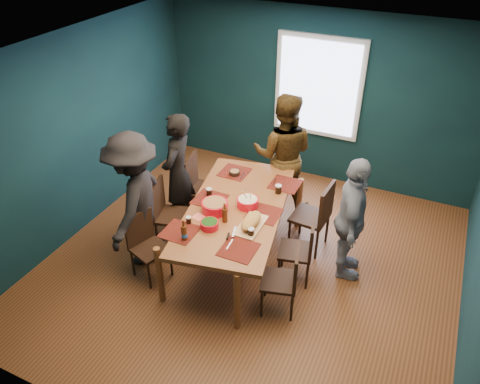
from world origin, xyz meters
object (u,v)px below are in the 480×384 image
(chair_right_mid, at_px, (303,246))
(person_near_left, at_px, (135,201))
(chair_right_near, at_px, (287,276))
(person_back, at_px, (283,154))
(chair_left_far, at_px, (199,183))
(bowl_herbs, at_px, (209,224))
(bowl_dumpling, at_px, (248,202))
(chair_right_far, at_px, (317,213))
(dining_table, at_px, (236,212))
(person_right, at_px, (351,220))
(bowl_salad, at_px, (215,206))
(person_far_left, at_px, (178,173))
(cutting_board, at_px, (251,222))
(chair_left_mid, at_px, (166,209))
(chair_left_near, at_px, (145,241))

(chair_right_mid, height_order, person_near_left, person_near_left)
(chair_right_near, relative_size, person_back, 0.48)
(chair_left_far, bearing_deg, bowl_herbs, -64.70)
(bowl_dumpling, bearing_deg, chair_right_far, 38.95)
(dining_table, relative_size, chair_right_near, 2.74)
(chair_right_near, xyz_separation_m, person_right, (0.46, 0.90, 0.30))
(person_near_left, bearing_deg, bowl_dumpling, 100.81)
(chair_right_mid, relative_size, bowl_herbs, 4.21)
(bowl_salad, distance_m, bowl_herbs, 0.33)
(chair_right_far, height_order, bowl_dumpling, bowl_dumpling)
(person_near_left, relative_size, bowl_dumpling, 6.82)
(person_far_left, relative_size, cutting_board, 2.81)
(chair_right_mid, bearing_deg, person_right, 24.18)
(dining_table, distance_m, bowl_dumpling, 0.19)
(cutting_board, bearing_deg, bowl_salad, 169.66)
(chair_right_far, bearing_deg, chair_left_mid, -154.12)
(chair_right_far, relative_size, bowl_herbs, 4.79)
(dining_table, bearing_deg, bowl_herbs, -111.36)
(bowl_salad, bearing_deg, chair_right_far, 39.14)
(person_near_left, bearing_deg, chair_left_mid, 147.19)
(chair_right_mid, distance_m, person_right, 0.64)
(chair_left_mid, bearing_deg, person_near_left, -123.70)
(person_back, height_order, person_near_left, person_back)
(person_far_left, distance_m, person_back, 1.51)
(dining_table, distance_m, cutting_board, 0.45)
(person_right, bearing_deg, bowl_herbs, 107.81)
(chair_left_near, distance_m, chair_right_far, 2.20)
(chair_left_near, xyz_separation_m, chair_right_mid, (1.77, 0.70, 0.01))
(chair_left_far, distance_m, chair_right_near, 2.13)
(chair_right_mid, xyz_separation_m, person_right, (0.46, 0.34, 0.30))
(chair_right_near, height_order, bowl_dumpling, bowl_dumpling)
(chair_left_near, xyz_separation_m, person_right, (2.22, 1.04, 0.31))
(cutting_board, bearing_deg, chair_left_mid, 170.65)
(person_near_left, relative_size, bowl_herbs, 8.60)
(chair_right_far, bearing_deg, chair_right_mid, -83.62)
(bowl_dumpling, bearing_deg, chair_right_mid, -3.96)
(person_far_left, bearing_deg, chair_left_near, -1.32)
(chair_left_near, height_order, bowl_herbs, bowl_herbs)
(chair_right_far, bearing_deg, person_right, -27.30)
(person_far_left, height_order, bowl_herbs, person_far_left)
(bowl_herbs, relative_size, cutting_board, 0.34)
(chair_left_mid, height_order, chair_right_far, chair_right_far)
(chair_left_far, height_order, person_right, person_right)
(chair_right_near, height_order, bowl_herbs, bowl_herbs)
(person_back, bearing_deg, person_right, 126.93)
(chair_right_mid, bearing_deg, chair_right_far, 79.21)
(chair_left_near, xyz_separation_m, person_far_left, (-0.14, 1.04, 0.35))
(person_far_left, bearing_deg, chair_left_mid, -1.73)
(chair_left_mid, distance_m, bowl_dumpling, 1.17)
(chair_left_mid, bearing_deg, chair_left_near, -95.51)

